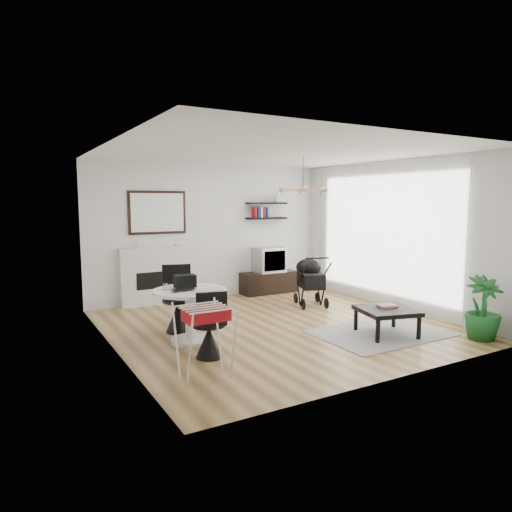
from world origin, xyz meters
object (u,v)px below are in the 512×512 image
crt_tv (269,260)px  coffee_table (387,311)px  fireplace (160,269)px  drying_rack (205,341)px  tv_console (269,282)px  dining_table (190,308)px  potted_plant (483,308)px  stroller (310,283)px

crt_tv → coffee_table: (-0.12, -3.52, -0.37)m
fireplace → coffee_table: size_ratio=2.33×
crt_tv → drying_rack: (-3.09, -3.73, -0.29)m
fireplace → tv_console: 2.40m
dining_table → potted_plant: bearing=-27.6°
tv_console → dining_table: 3.67m
drying_rack → potted_plant: (4.01, -0.60, 0.02)m
dining_table → stroller: bearing=20.6°
tv_console → stroller: 1.36m
fireplace → crt_tv: fireplace is taller
dining_table → stroller: (2.85, 1.07, -0.08)m
tv_console → crt_tv: crt_tv is taller
crt_tv → stroller: (0.11, -1.34, -0.31)m
tv_console → dining_table: bearing=-138.7°
potted_plant → fireplace: bearing=126.0°
drying_rack → fireplace: bearing=78.9°
coffee_table → dining_table: bearing=157.2°
dining_table → potted_plant: 4.14m
drying_rack → coffee_table: 2.98m
dining_table → drying_rack: size_ratio=1.24×
stroller → potted_plant: size_ratio=1.08×
fireplace → potted_plant: (3.26, -4.48, -0.23)m
tv_console → coffee_table: size_ratio=1.33×
tv_console → stroller: (0.10, -1.35, 0.19)m
coffee_table → potted_plant: bearing=-37.9°
crt_tv → stroller: crt_tv is taller
stroller → potted_plant: bearing=-54.5°
fireplace → dining_table: bearing=-99.0°
dining_table → stroller: 3.05m
fireplace → crt_tv: bearing=-3.7°
tv_console → crt_tv: size_ratio=2.03×
tv_console → stroller: stroller is taller
drying_rack → tv_console: bearing=50.1°
coffee_table → stroller: bearing=84.1°
drying_rack → stroller: 3.99m
crt_tv → dining_table: bearing=-138.6°
dining_table → stroller: size_ratio=1.05×
dining_table → stroller: stroller is taller
crt_tv → drying_rack: bearing=-129.7°
crt_tv → potted_plant: size_ratio=0.67×
drying_rack → crt_tv: bearing=50.2°
fireplace → coffee_table: 4.30m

